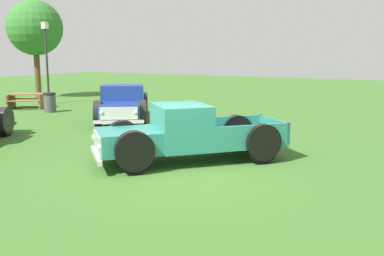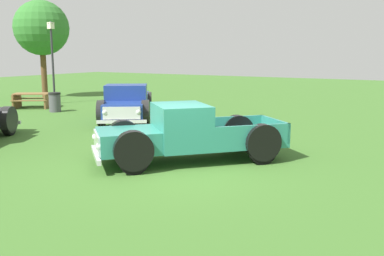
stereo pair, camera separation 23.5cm
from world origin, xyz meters
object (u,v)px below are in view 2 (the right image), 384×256
at_px(pickup_truck_foreground, 179,135).
at_px(pickup_truck_behind_left, 126,104).
at_px(lamp_post_near, 53,61).
at_px(trash_can, 55,102).
at_px(oak_tree_east, 41,28).
at_px(picnic_table, 32,99).

height_order(pickup_truck_foreground, pickup_truck_behind_left, pickup_truck_behind_left).
distance_m(pickup_truck_foreground, lamp_post_near, 15.52).
bearing_deg(trash_can, oak_tree_east, 52.75).
bearing_deg(pickup_truck_foreground, pickup_truck_behind_left, 50.24).
relative_size(lamp_post_near, oak_tree_east, 0.75).
bearing_deg(pickup_truck_behind_left, lamp_post_near, 68.32).
xyz_separation_m(lamp_post_near, oak_tree_east, (2.11, 3.24, 1.97)).
relative_size(pickup_truck_behind_left, oak_tree_east, 0.85).
xyz_separation_m(lamp_post_near, trash_can, (-2.48, -2.79, -1.93)).
bearing_deg(picnic_table, pickup_truck_behind_left, -98.56).
xyz_separation_m(pickup_truck_behind_left, lamp_post_near, (3.10, 7.79, 1.67)).
relative_size(lamp_post_near, picnic_table, 1.98).
xyz_separation_m(trash_can, oak_tree_east, (4.58, 6.03, 3.90)).
bearing_deg(pickup_truck_foreground, trash_can, 63.58).
bearing_deg(trash_can, picnic_table, 78.15).
relative_size(trash_can, oak_tree_east, 0.15).
distance_m(pickup_truck_behind_left, lamp_post_near, 8.55).
xyz_separation_m(pickup_truck_foreground, lamp_post_near, (7.73, 13.36, 1.67)).
xyz_separation_m(pickup_truck_behind_left, oak_tree_east, (5.20, 11.03, 3.64)).
relative_size(pickup_truck_foreground, trash_can, 5.18).
relative_size(picnic_table, oak_tree_east, 0.38).
bearing_deg(oak_tree_east, trash_can, -127.25).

